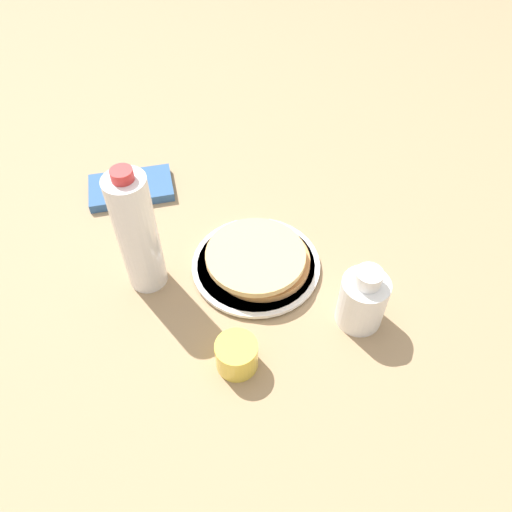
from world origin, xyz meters
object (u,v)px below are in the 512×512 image
Objects in this scene: plate at (256,265)px; cream_jug at (363,300)px; water_bottle_near at (137,233)px; pancake_stack at (257,257)px; juice_glass at (237,355)px.

cream_jug reaches higher than plate.
water_bottle_near is (-0.22, 0.32, 0.07)m from cream_jug.
cream_jug is (0.05, -0.20, 0.05)m from plate.
water_bottle_near is at bearing 145.31° from plate.
plate is 1.90× the size of cream_jug.
cream_jug reaches higher than pancake_stack.
pancake_stack is at bearing 105.02° from cream_jug.
water_bottle_near reaches higher than juice_glass.
plate is 0.03m from pancake_stack.
juice_glass is (-0.16, -0.13, 0.02)m from plate.
juice_glass is at bearing -88.77° from water_bottle_near.
water_bottle_near is (-0.01, 0.24, 0.09)m from juice_glass.
pancake_stack is at bearing -89.80° from plate.
pancake_stack is 0.21m from cream_jug.
cream_jug is (0.05, -0.20, 0.02)m from pancake_stack.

